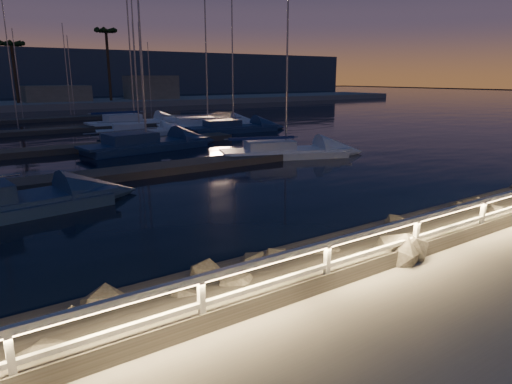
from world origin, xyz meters
TOP-DOWN VIEW (x-y plane):
  - ground at (0.00, 0.00)m, footprint 400.00×400.00m
  - harbor_water at (0.00, 31.22)m, footprint 400.00×440.00m
  - guard_rail at (-0.07, -0.00)m, footprint 44.11×0.12m
  - riprap at (4.73, 1.71)m, footprint 33.00×3.15m
  - floating_docks at (0.00, 32.50)m, footprint 22.00×36.00m
  - far_shore at (-0.12, 74.05)m, footprint 160.00×14.00m
  - palm_center at (2.00, 73.00)m, footprint 3.00×3.00m
  - palm_right at (16.00, 72.00)m, footprint 3.00×3.00m
  - sailboat_c at (3.01, 23.68)m, footprint 9.36×3.94m
  - sailboat_d at (9.26, 16.07)m, footprint 8.45×5.01m
  - sailboat_g at (5.70, 32.11)m, footprint 7.43×3.64m
  - sailboat_h at (13.68, 29.49)m, footprint 8.81×3.51m
  - sailboat_k at (7.63, 38.73)m, footprint 9.42×2.96m
  - sailboat_l at (12.53, 32.34)m, footprint 9.78×5.30m

SIDE VIEW (x-z plane):
  - harbor_water at x=0.00m, z-range -1.27..-0.67m
  - floating_docks at x=0.00m, z-range -0.60..-0.20m
  - riprap at x=4.73m, z-range -0.93..0.40m
  - sailboat_g at x=5.70m, z-range -6.28..5.88m
  - sailboat_d at x=9.26m, z-range -7.11..6.73m
  - sailboat_h at x=13.68m, z-range -7.43..7.08m
  - sailboat_l at x=12.53m, z-range -8.12..7.83m
  - sailboat_c at x=3.01m, z-range -7.84..7.57m
  - sailboat_k at x=7.63m, z-range -8.07..7.82m
  - ground at x=0.00m, z-range 0.00..0.00m
  - far_shore at x=-0.12m, z-range -2.31..2.89m
  - guard_rail at x=-0.07m, z-range 0.24..1.30m
  - palm_center at x=2.00m, z-range 3.93..13.63m
  - palm_right at x=16.00m, z-range 4.93..17.13m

